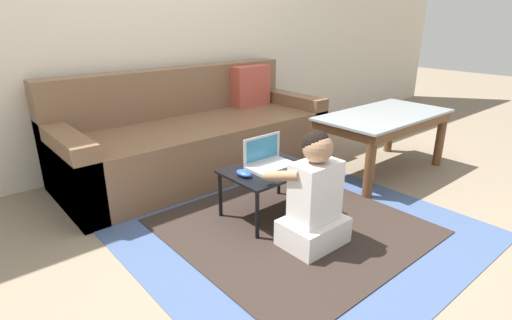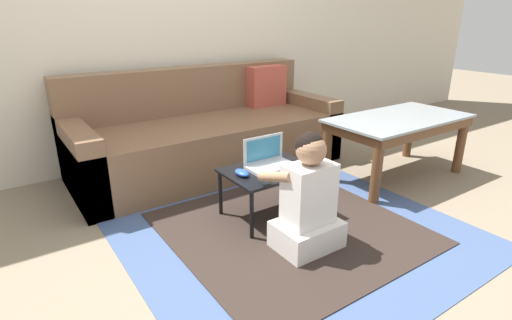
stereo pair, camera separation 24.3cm
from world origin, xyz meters
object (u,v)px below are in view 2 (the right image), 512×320
at_px(coffee_table, 398,126).
at_px(computer_mouse, 242,173).
at_px(laptop, 270,162).
at_px(person_seated, 308,200).
at_px(laptop_desk, 270,174).
at_px(couch, 208,135).

height_order(coffee_table, computer_mouse, coffee_table).
relative_size(laptop, computer_mouse, 2.57).
bearing_deg(computer_mouse, laptop, 3.82).
distance_m(laptop, computer_mouse, 0.21).
distance_m(computer_mouse, person_seated, 0.45).
distance_m(coffee_table, laptop_desk, 1.21).
distance_m(coffee_table, laptop, 1.19).
height_order(coffee_table, laptop_desk, coffee_table).
bearing_deg(couch, laptop_desk, -95.25).
relative_size(couch, laptop, 7.26).
height_order(coffee_table, person_seated, person_seated).
distance_m(couch, computer_mouse, 1.02).
bearing_deg(couch, computer_mouse, -106.31).
distance_m(couch, coffee_table, 1.51).
bearing_deg(laptop, couch, 85.62).
bearing_deg(laptop_desk, couch, 84.75).
relative_size(laptop_desk, computer_mouse, 4.82).
height_order(laptop_desk, person_seated, person_seated).
xyz_separation_m(couch, laptop, (-0.07, -0.97, 0.07)).
relative_size(coffee_table, laptop_desk, 2.02).
distance_m(coffee_table, computer_mouse, 1.40).
height_order(laptop_desk, computer_mouse, computer_mouse).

